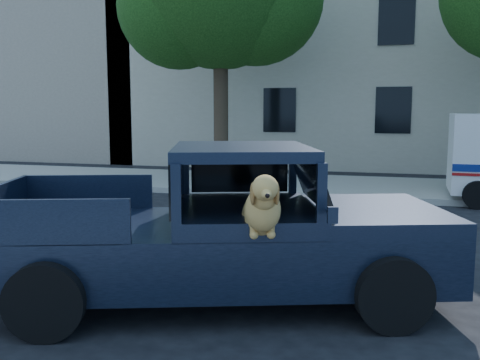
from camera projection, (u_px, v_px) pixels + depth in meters
The scene contains 6 objects.
ground at pixel (297, 305), 6.13m from camera, with size 120.00×120.00×0.00m, color black.
far_sidewalk at pixel (353, 187), 14.90m from camera, with size 60.00×4.00×0.15m, color gray.
lane_stripes at pixel (451, 245), 8.83m from camera, with size 21.60×0.14×0.01m, color silver, non-canonical shape.
building_main at pixel (450, 50), 20.47m from camera, with size 26.00×6.00×9.00m, color beige.
building_left at pixel (45, 72), 25.40m from camera, with size 12.00×6.00×8.00m, color tan.
pickup_truck at pixel (213, 250), 6.17m from camera, with size 5.44×3.50×1.82m.
Camera 1 is at (0.98, -5.85, 2.23)m, focal length 40.00 mm.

